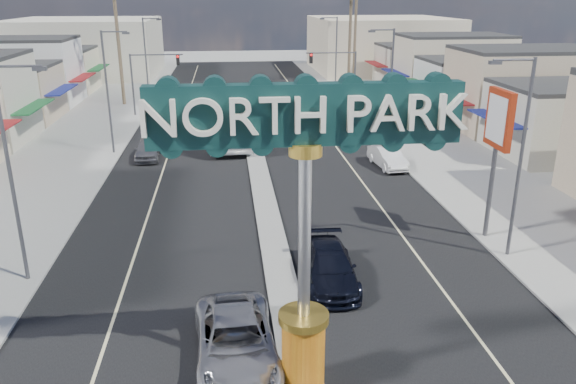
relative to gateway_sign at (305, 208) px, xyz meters
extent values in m
plane|color=gray|center=(0.00, 28.02, -5.93)|extent=(160.00, 160.00, 0.00)
cube|color=black|center=(0.00, 28.02, -5.92)|extent=(20.00, 120.00, 0.01)
cube|color=gray|center=(0.00, 12.02, -5.85)|extent=(1.30, 30.00, 0.16)
cube|color=gray|center=(-14.00, 28.02, -5.87)|extent=(8.00, 120.00, 0.12)
cube|color=gray|center=(14.00, 28.02, -5.87)|extent=(8.00, 120.00, 0.12)
cube|color=#B7B29E|center=(24.00, 41.02, -2.93)|extent=(12.00, 42.00, 6.00)
cube|color=#B7B29E|center=(-22.00, 73.02, -1.93)|extent=(20.00, 20.00, 8.00)
cube|color=beige|center=(22.00, 73.02, -1.93)|extent=(20.00, 20.00, 8.00)
cylinder|color=#CC570F|center=(0.00, 0.02, -4.67)|extent=(1.30, 1.30, 2.20)
cylinder|color=gold|center=(0.00, 0.02, -3.44)|extent=(1.50, 1.50, 0.25)
cylinder|color=#B7B7BC|center=(0.00, 0.02, -0.92)|extent=(0.36, 0.36, 4.80)
cylinder|color=gold|center=(0.00, 0.02, 1.66)|extent=(0.90, 0.90, 0.35)
cube|color=#0F2F2D|center=(0.00, 0.02, 2.58)|extent=(8.20, 0.50, 1.60)
cylinder|color=#47474C|center=(-11.00, 42.02, -2.93)|extent=(0.18, 0.18, 6.00)
cylinder|color=#47474C|center=(-8.50, 42.02, -0.03)|extent=(5.00, 0.12, 0.12)
cube|color=black|center=(-6.50, 42.02, -0.53)|extent=(0.32, 0.32, 1.00)
sphere|color=red|center=(-6.50, 41.84, -0.21)|extent=(0.22, 0.22, 0.22)
cylinder|color=#47474C|center=(11.00, 42.02, -2.93)|extent=(0.18, 0.18, 6.00)
cylinder|color=#47474C|center=(8.50, 42.02, -0.03)|extent=(5.00, 0.12, 0.12)
cube|color=black|center=(6.50, 42.02, -0.53)|extent=(0.32, 0.32, 1.00)
sphere|color=red|center=(6.50, 41.84, -0.21)|extent=(0.22, 0.22, 0.22)
cylinder|color=#47474C|center=(-10.60, 8.02, -1.43)|extent=(0.16, 0.16, 9.00)
cylinder|color=#47474C|center=(-9.70, 8.02, 2.97)|extent=(1.80, 0.10, 0.10)
cube|color=#47474C|center=(-8.90, 8.02, 2.87)|extent=(0.50, 0.22, 0.15)
cylinder|color=#47474C|center=(-10.60, 28.02, -1.43)|extent=(0.16, 0.16, 9.00)
cylinder|color=#47474C|center=(-9.70, 28.02, 2.97)|extent=(1.80, 0.10, 0.10)
cube|color=#47474C|center=(-8.90, 28.02, 2.87)|extent=(0.50, 0.22, 0.15)
cylinder|color=#47474C|center=(-10.60, 50.02, -1.43)|extent=(0.16, 0.16, 9.00)
cylinder|color=#47474C|center=(-9.70, 50.02, 2.97)|extent=(1.80, 0.10, 0.10)
cube|color=#47474C|center=(-8.90, 50.02, 2.87)|extent=(0.50, 0.22, 0.15)
cylinder|color=#47474C|center=(10.60, 8.02, -1.43)|extent=(0.16, 0.16, 9.00)
cylinder|color=#47474C|center=(9.70, 8.02, 2.97)|extent=(1.80, 0.10, 0.10)
cube|color=#47474C|center=(8.90, 8.02, 2.87)|extent=(0.50, 0.22, 0.15)
cylinder|color=#47474C|center=(10.60, 28.02, -1.43)|extent=(0.16, 0.16, 9.00)
cylinder|color=#47474C|center=(9.70, 28.02, 2.97)|extent=(1.80, 0.10, 0.10)
cube|color=#47474C|center=(8.90, 28.02, 2.87)|extent=(0.50, 0.22, 0.15)
cylinder|color=#47474C|center=(10.60, 50.02, -1.43)|extent=(0.16, 0.16, 9.00)
cylinder|color=#47474C|center=(9.70, 50.02, 2.97)|extent=(1.80, 0.10, 0.10)
cube|color=#47474C|center=(8.90, 50.02, 2.87)|extent=(0.50, 0.22, 0.15)
cylinder|color=brown|center=(-13.00, 48.02, 0.07)|extent=(0.36, 0.36, 12.00)
cylinder|color=brown|center=(13.00, 54.02, -0.43)|extent=(0.36, 0.36, 11.00)
cylinder|color=brown|center=(15.00, 60.02, 0.57)|extent=(0.36, 0.36, 13.00)
imported|color=#A9A8AD|center=(-2.00, 1.53, -5.15)|extent=(2.89, 5.74, 1.56)
imported|color=black|center=(2.00, 6.50, -5.20)|extent=(2.21, 5.09, 1.46)
imported|color=slate|center=(-7.85, 26.38, -5.21)|extent=(1.83, 4.27, 1.44)
imported|color=silver|center=(9.00, 22.42, -5.22)|extent=(1.96, 4.44, 1.42)
imported|color=silver|center=(-2.17, 31.80, -4.09)|extent=(3.88, 13.36, 3.68)
cylinder|color=#47474C|center=(10.50, 10.16, -3.55)|extent=(0.23, 0.23, 4.51)
cube|color=maroon|center=(10.50, 10.16, 0.05)|extent=(0.30, 2.26, 2.70)
cube|color=white|center=(10.34, 10.16, 0.05)|extent=(0.04, 1.80, 2.14)
camera|label=1|loc=(-2.03, -14.12, 5.52)|focal=35.00mm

